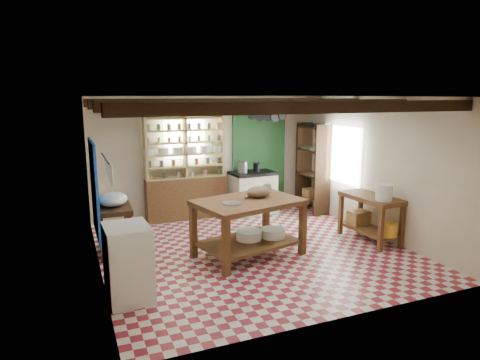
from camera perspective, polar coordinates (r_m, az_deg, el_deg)
name	(u,v)px	position (r m, az deg, el deg)	size (l,w,h in m)	color
floor	(253,250)	(7.48, 1.70, -9.36)	(5.00, 5.00, 0.02)	maroon
ceiling	(254,97)	(7.00, 1.83, 11.07)	(5.00, 5.00, 0.02)	#48494E
wall_back	(207,156)	(9.43, -4.43, 3.18)	(5.00, 0.04, 2.60)	beige
wall_front	(343,214)	(5.00, 13.53, -4.44)	(5.00, 0.04, 2.60)	beige
wall_left	(96,188)	(6.53, -18.69, -1.04)	(0.04, 5.00, 2.60)	beige
wall_right	(374,166)	(8.44, 17.47, 1.73)	(0.04, 5.00, 2.60)	beige
ceiling_beams	(254,104)	(7.00, 1.82, 10.08)	(5.00, 3.80, 0.15)	#382213
blue_wall_patch	(94,189)	(7.46, -18.84, -1.14)	(0.04, 1.40, 1.60)	#1645A9
green_wall_patch	(259,156)	(9.86, 2.56, 3.27)	(1.30, 0.04, 2.30)	#215228
window_back	(185,139)	(9.22, -7.40, 5.44)	(0.90, 0.02, 0.80)	white
window_right	(342,155)	(9.19, 13.45, 3.33)	(0.02, 1.30, 1.20)	white
utensil_rail	(106,168)	(5.27, -17.49, 1.50)	(0.06, 0.90, 0.28)	black
pot_rack	(268,116)	(9.39, 3.70, 8.56)	(0.86, 0.12, 0.36)	black
shelving_unit	(185,168)	(9.13, -7.34, 1.58)	(1.70, 0.34, 2.20)	tan
tall_rack	(313,168)	(9.80, 9.68, 1.59)	(0.40, 0.86, 2.00)	#382213
work_table	(248,228)	(7.10, 1.12, -6.38)	(1.67, 1.11, 0.95)	brown
stove	(253,192)	(9.59, 1.70, -1.68)	(0.97, 0.65, 0.94)	white
prep_table	(115,230)	(7.49, -16.35, -6.40)	(0.56, 0.81, 0.82)	#382213
white_cabinet	(128,263)	(5.80, -14.68, -10.63)	(0.55, 0.66, 1.00)	white
right_counter	(370,218)	(8.16, 16.95, -4.89)	(0.59, 1.17, 0.84)	brown
cat	(259,192)	(7.13, 2.52, -1.58)	(0.42, 0.32, 0.19)	#866C4E
steel_tray	(232,203)	(6.73, -1.02, -3.10)	(0.31, 0.31, 0.02)	#9999A0
basin_large	(249,235)	(7.21, 1.20, -7.32)	(0.44, 0.44, 0.15)	white
basin_small	(273,233)	(7.33, 4.44, -7.05)	(0.42, 0.42, 0.15)	white
kettle_left	(243,167)	(9.37, 0.36, 1.74)	(0.22, 0.22, 0.25)	#9999A0
kettle_right	(257,167)	(9.53, 2.26, 1.71)	(0.15, 0.15, 0.19)	black
enamel_bowl	(113,199)	(7.36, -16.58, -2.48)	(0.47, 0.47, 0.24)	white
white_bucket	(384,192)	(7.75, 18.65, -1.56)	(0.29, 0.29, 0.29)	white
wicker_basket	(359,218)	(8.40, 15.54, -4.86)	(0.36, 0.29, 0.25)	olive
yellow_tub	(388,229)	(7.88, 19.12, -6.23)	(0.32, 0.32, 0.23)	gold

